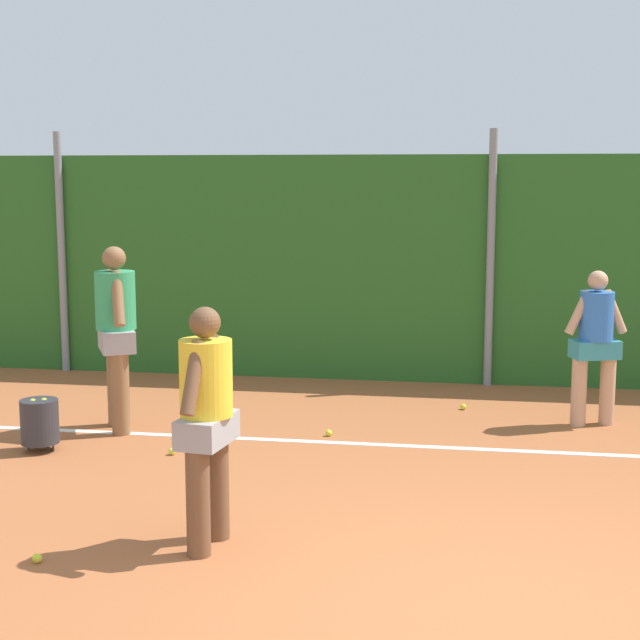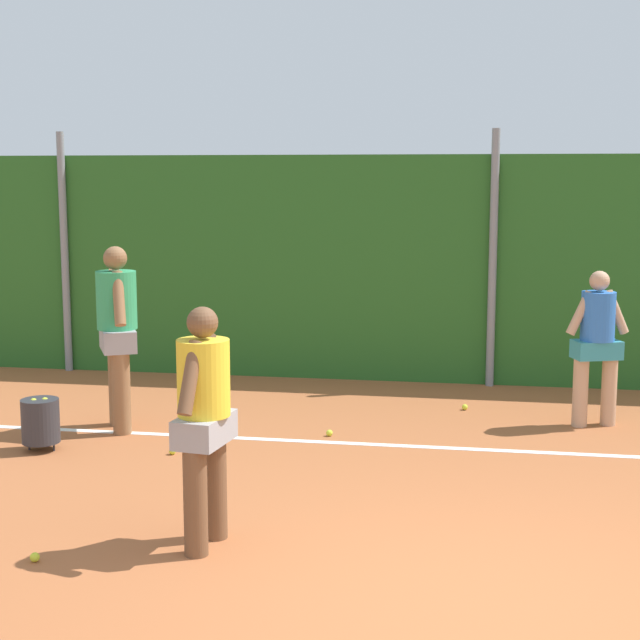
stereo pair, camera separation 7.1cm
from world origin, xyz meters
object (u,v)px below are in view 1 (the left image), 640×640
player_midcourt (116,328)px  ball_hopper (40,421)px  player_backcourt_far (595,339)px  tennis_ball_8 (37,558)px  tennis_ball_5 (172,451)px  player_foreground_near (207,414)px  tennis_ball_7 (329,433)px  tennis_ball_0 (463,407)px

player_midcourt → ball_hopper: size_ratio=3.70×
player_backcourt_far → tennis_ball_8: player_backcourt_far is taller
tennis_ball_8 → tennis_ball_5: bearing=87.5°
player_foreground_near → player_midcourt: bearing=-140.5°
ball_hopper → tennis_ball_8: 2.78m
player_midcourt → ball_hopper: (-0.46, -0.87, -0.77)m
tennis_ball_7 → tennis_ball_8: same height
tennis_ball_5 → tennis_ball_8: bearing=-92.5°
ball_hopper → tennis_ball_5: bearing=3.5°
player_backcourt_far → tennis_ball_7: player_backcourt_far is taller
player_backcourt_far → player_midcourt: bearing=-7.4°
tennis_ball_8 → ball_hopper: bearing=114.9°
tennis_ball_8 → player_backcourt_far: bearing=46.5°
player_foreground_near → player_backcourt_far: bearing=149.7°
player_foreground_near → ball_hopper: bearing=-124.3°
tennis_ball_5 → tennis_ball_0: bearing=39.6°
player_foreground_near → tennis_ball_7: size_ratio=26.04×
player_midcourt → tennis_ball_7: bearing=64.9°
ball_hopper → tennis_ball_5: (1.28, 0.08, -0.26)m
tennis_ball_5 → tennis_ball_8: (-0.11, -2.59, 0.00)m
player_foreground_near → tennis_ball_8: 1.50m
tennis_ball_7 → tennis_ball_8: size_ratio=1.00×
player_midcourt → tennis_ball_0: (3.50, 1.43, -1.03)m
ball_hopper → tennis_ball_0: bearing=30.1°
player_foreground_near → tennis_ball_7: player_foreground_near is taller
ball_hopper → tennis_ball_5: ball_hopper is taller
ball_hopper → tennis_ball_8: size_ratio=7.78×
player_backcourt_far → tennis_ball_0: bearing=-37.1°
player_foreground_near → tennis_ball_8: size_ratio=26.04×
player_foreground_near → player_midcourt: 3.41m
tennis_ball_5 → player_foreground_near: bearing=-65.6°
tennis_ball_0 → player_midcourt: bearing=-157.8°
player_midcourt → tennis_ball_7: size_ratio=28.73×
player_backcourt_far → ball_hopper: (-5.30, -1.85, -0.63)m
player_backcourt_far → tennis_ball_5: size_ratio=24.74×
player_midcourt → tennis_ball_7: 2.41m
tennis_ball_5 → player_midcourt: bearing=136.2°
player_midcourt → player_backcourt_far: player_midcourt is taller
ball_hopper → player_midcourt: bearing=62.2°
tennis_ball_0 → tennis_ball_8: bearing=-120.2°
tennis_ball_7 → player_backcourt_far: bearing=18.4°
player_midcourt → ball_hopper: bearing=-55.4°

